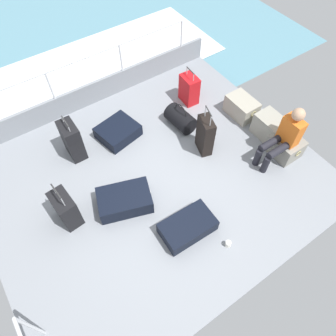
{
  "coord_description": "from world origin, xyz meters",
  "views": [
    {
      "loc": [
        2.47,
        -1.43,
        4.31
      ],
      "look_at": [
        0.11,
        0.19,
        0.25
      ],
      "focal_mm": 33.62,
      "sensor_mm": 36.0,
      "label": 1
    }
  ],
  "objects_px": {
    "cargo_crate_1": "(270,128)",
    "suitcase_0": "(188,227)",
    "suitcase_5": "(125,200)",
    "suitcase_1": "(66,209)",
    "cargo_crate_2": "(285,146)",
    "suitcase_2": "(118,132)",
    "passenger_seated": "(284,136)",
    "suitcase_4": "(72,140)",
    "duffel_bag": "(180,119)",
    "suitcase_3": "(189,89)",
    "suitcase_6": "(205,135)",
    "cargo_crate_0": "(242,107)",
    "paper_cup": "(228,244)"
  },
  "relations": [
    {
      "from": "passenger_seated",
      "to": "suitcase_1",
      "type": "distance_m",
      "value": 3.51
    },
    {
      "from": "cargo_crate_1",
      "to": "suitcase_0",
      "type": "height_order",
      "value": "cargo_crate_1"
    },
    {
      "from": "suitcase_0",
      "to": "suitcase_3",
      "type": "relative_size",
      "value": 1.1
    },
    {
      "from": "suitcase_5",
      "to": "suitcase_4",
      "type": "bearing_deg",
      "value": -172.04
    },
    {
      "from": "cargo_crate_1",
      "to": "suitcase_1",
      "type": "relative_size",
      "value": 0.77
    },
    {
      "from": "suitcase_5",
      "to": "cargo_crate_2",
      "type": "bearing_deg",
      "value": 76.85
    },
    {
      "from": "cargo_crate_1",
      "to": "suitcase_0",
      "type": "relative_size",
      "value": 0.77
    },
    {
      "from": "suitcase_0",
      "to": "suitcase_3",
      "type": "bearing_deg",
      "value": 143.05
    },
    {
      "from": "cargo_crate_1",
      "to": "suitcase_5",
      "type": "distance_m",
      "value": 2.83
    },
    {
      "from": "suitcase_1",
      "to": "paper_cup",
      "type": "bearing_deg",
      "value": 44.94
    },
    {
      "from": "suitcase_3",
      "to": "suitcase_5",
      "type": "distance_m",
      "value": 2.57
    },
    {
      "from": "cargo_crate_1",
      "to": "passenger_seated",
      "type": "height_order",
      "value": "passenger_seated"
    },
    {
      "from": "suitcase_1",
      "to": "suitcase_2",
      "type": "height_order",
      "value": "suitcase_1"
    },
    {
      "from": "cargo_crate_2",
      "to": "duffel_bag",
      "type": "height_order",
      "value": "duffel_bag"
    },
    {
      "from": "suitcase_2",
      "to": "suitcase_3",
      "type": "distance_m",
      "value": 1.6
    },
    {
      "from": "cargo_crate_0",
      "to": "suitcase_5",
      "type": "relative_size",
      "value": 0.67
    },
    {
      "from": "suitcase_1",
      "to": "suitcase_4",
      "type": "height_order",
      "value": "suitcase_4"
    },
    {
      "from": "passenger_seated",
      "to": "cargo_crate_1",
      "type": "bearing_deg",
      "value": 150.2
    },
    {
      "from": "cargo_crate_0",
      "to": "suitcase_2",
      "type": "bearing_deg",
      "value": -110.86
    },
    {
      "from": "cargo_crate_0",
      "to": "cargo_crate_2",
      "type": "xyz_separation_m",
      "value": [
        1.11,
        -0.02,
        -0.0
      ]
    },
    {
      "from": "suitcase_0",
      "to": "suitcase_1",
      "type": "bearing_deg",
      "value": -131.06
    },
    {
      "from": "suitcase_6",
      "to": "suitcase_3",
      "type": "bearing_deg",
      "value": 155.45
    },
    {
      "from": "passenger_seated",
      "to": "suitcase_2",
      "type": "bearing_deg",
      "value": -134.42
    },
    {
      "from": "cargo_crate_1",
      "to": "paper_cup",
      "type": "bearing_deg",
      "value": -59.08
    },
    {
      "from": "suitcase_0",
      "to": "suitcase_5",
      "type": "relative_size",
      "value": 0.87
    },
    {
      "from": "suitcase_2",
      "to": "suitcase_6",
      "type": "xyz_separation_m",
      "value": [
        1.1,
        1.07,
        0.24
      ]
    },
    {
      "from": "suitcase_1",
      "to": "cargo_crate_1",
      "type": "bearing_deg",
      "value": 82.12
    },
    {
      "from": "passenger_seated",
      "to": "suitcase_0",
      "type": "distance_m",
      "value": 2.11
    },
    {
      "from": "cargo_crate_2",
      "to": "suitcase_4",
      "type": "distance_m",
      "value": 3.57
    },
    {
      "from": "cargo_crate_2",
      "to": "passenger_seated",
      "type": "distance_m",
      "value": 0.41
    },
    {
      "from": "cargo_crate_1",
      "to": "suitcase_2",
      "type": "relative_size",
      "value": 0.8
    },
    {
      "from": "cargo_crate_1",
      "to": "suitcase_3",
      "type": "distance_m",
      "value": 1.68
    },
    {
      "from": "cargo_crate_1",
      "to": "cargo_crate_2",
      "type": "distance_m",
      "value": 0.43
    },
    {
      "from": "cargo_crate_2",
      "to": "suitcase_1",
      "type": "relative_size",
      "value": 0.69
    },
    {
      "from": "cargo_crate_1",
      "to": "suitcase_0",
      "type": "bearing_deg",
      "value": -74.01
    },
    {
      "from": "suitcase_0",
      "to": "suitcase_2",
      "type": "relative_size",
      "value": 1.04
    },
    {
      "from": "suitcase_2",
      "to": "suitcase_3",
      "type": "height_order",
      "value": "suitcase_3"
    },
    {
      "from": "suitcase_0",
      "to": "suitcase_1",
      "type": "relative_size",
      "value": 1.01
    },
    {
      "from": "suitcase_2",
      "to": "suitcase_4",
      "type": "distance_m",
      "value": 0.83
    },
    {
      "from": "suitcase_4",
      "to": "duffel_bag",
      "type": "distance_m",
      "value": 1.93
    },
    {
      "from": "suitcase_1",
      "to": "suitcase_2",
      "type": "relative_size",
      "value": 1.03
    },
    {
      "from": "suitcase_2",
      "to": "duffel_bag",
      "type": "bearing_deg",
      "value": 68.52
    },
    {
      "from": "cargo_crate_0",
      "to": "cargo_crate_1",
      "type": "distance_m",
      "value": 0.69
    },
    {
      "from": "passenger_seated",
      "to": "suitcase_4",
      "type": "height_order",
      "value": "passenger_seated"
    },
    {
      "from": "suitcase_3",
      "to": "duffel_bag",
      "type": "height_order",
      "value": "suitcase_3"
    },
    {
      "from": "cargo_crate_2",
      "to": "suitcase_0",
      "type": "xyz_separation_m",
      "value": [
        0.24,
        -2.23,
        -0.06
      ]
    },
    {
      "from": "suitcase_1",
      "to": "suitcase_3",
      "type": "height_order",
      "value": "suitcase_1"
    },
    {
      "from": "passenger_seated",
      "to": "suitcase_6",
      "type": "relative_size",
      "value": 1.13
    },
    {
      "from": "suitcase_2",
      "to": "suitcase_3",
      "type": "xyz_separation_m",
      "value": [
        -0.03,
        1.59,
        0.17
      ]
    },
    {
      "from": "suitcase_3",
      "to": "suitcase_6",
      "type": "xyz_separation_m",
      "value": [
        1.13,
        -0.52,
        0.07
      ]
    }
  ]
}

